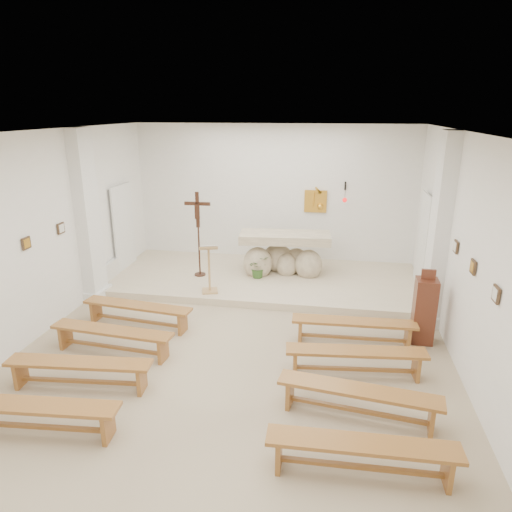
% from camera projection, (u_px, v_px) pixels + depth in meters
% --- Properties ---
extents(ground, '(7.00, 10.00, 0.00)m').
position_uv_depth(ground, '(231.00, 360.00, 7.29)').
color(ground, '#C4B18D').
rests_on(ground, ground).
extents(wall_left, '(0.02, 10.00, 3.50)m').
position_uv_depth(wall_left, '(17.00, 245.00, 7.32)').
color(wall_left, white).
rests_on(wall_left, ground).
extents(wall_right, '(0.02, 10.00, 3.50)m').
position_uv_depth(wall_right, '(479.00, 270.00, 6.19)').
color(wall_right, white).
rests_on(wall_right, ground).
extents(wall_back, '(7.00, 0.02, 3.50)m').
position_uv_depth(wall_back, '(274.00, 196.00, 11.43)').
color(wall_back, white).
rests_on(wall_back, ground).
extents(ceiling, '(7.00, 10.00, 0.02)m').
position_uv_depth(ceiling, '(226.00, 135.00, 6.22)').
color(ceiling, silver).
rests_on(ceiling, wall_back).
extents(sanctuary_platform, '(6.98, 3.00, 0.15)m').
position_uv_depth(sanctuary_platform, '(264.00, 279.00, 10.55)').
color(sanctuary_platform, beige).
rests_on(sanctuary_platform, ground).
extents(pilaster_left, '(0.26, 0.55, 3.50)m').
position_uv_depth(pilaster_left, '(88.00, 217.00, 9.17)').
color(pilaster_left, white).
rests_on(pilaster_left, ground).
extents(pilaster_right, '(0.26, 0.55, 3.50)m').
position_uv_depth(pilaster_right, '(439.00, 232.00, 8.08)').
color(pilaster_right, white).
rests_on(pilaster_right, ground).
extents(gold_wall_relief, '(0.55, 0.04, 0.55)m').
position_uv_depth(gold_wall_relief, '(316.00, 201.00, 11.26)').
color(gold_wall_relief, gold).
rests_on(gold_wall_relief, wall_back).
extents(sanctuary_lamp, '(0.11, 0.36, 0.44)m').
position_uv_depth(sanctuary_lamp, '(345.00, 198.00, 10.86)').
color(sanctuary_lamp, black).
rests_on(sanctuary_lamp, wall_back).
extents(station_frame_left_mid, '(0.03, 0.20, 0.20)m').
position_uv_depth(station_frame_left_mid, '(26.00, 243.00, 7.51)').
color(station_frame_left_mid, '#422E1D').
rests_on(station_frame_left_mid, wall_left).
extents(station_frame_left_rear, '(0.03, 0.20, 0.20)m').
position_uv_depth(station_frame_left_rear, '(61.00, 228.00, 8.45)').
color(station_frame_left_rear, '#422E1D').
rests_on(station_frame_left_rear, wall_left).
extents(station_frame_right_front, '(0.03, 0.20, 0.20)m').
position_uv_depth(station_frame_right_front, '(496.00, 294.00, 5.45)').
color(station_frame_right_front, '#422E1D').
rests_on(station_frame_right_front, wall_right).
extents(station_frame_right_mid, '(0.03, 0.20, 0.20)m').
position_uv_depth(station_frame_right_mid, '(473.00, 267.00, 6.39)').
color(station_frame_right_mid, '#422E1D').
rests_on(station_frame_right_mid, wall_right).
extents(station_frame_right_rear, '(0.03, 0.20, 0.20)m').
position_uv_depth(station_frame_right_rear, '(456.00, 247.00, 7.32)').
color(station_frame_right_rear, '#422E1D').
rests_on(station_frame_right_rear, wall_right).
extents(radiator_left, '(0.10, 0.85, 0.52)m').
position_uv_depth(radiator_left, '(109.00, 274.00, 10.30)').
color(radiator_left, silver).
rests_on(radiator_left, ground).
extents(radiator_right, '(0.10, 0.85, 0.52)m').
position_uv_depth(radiator_right, '(426.00, 294.00, 9.18)').
color(radiator_right, silver).
rests_on(radiator_right, ground).
extents(altar, '(2.12, 0.99, 1.06)m').
position_uv_depth(altar, '(283.00, 256.00, 10.59)').
color(altar, beige).
rests_on(altar, sanctuary_platform).
extents(lectern, '(0.45, 0.41, 1.07)m').
position_uv_depth(lectern, '(209.00, 268.00, 9.46)').
color(lectern, tan).
rests_on(lectern, sanctuary_platform).
extents(crucifix_stand, '(0.59, 0.26, 1.94)m').
position_uv_depth(crucifix_stand, '(198.00, 228.00, 10.24)').
color(crucifix_stand, '#392012').
rests_on(crucifix_stand, sanctuary_platform).
extents(potted_plant, '(0.61, 0.60, 0.52)m').
position_uv_depth(potted_plant, '(258.00, 267.00, 10.37)').
color(potted_plant, '#315A24').
rests_on(potted_plant, sanctuary_platform).
extents(donation_pedestal, '(0.36, 0.36, 1.32)m').
position_uv_depth(donation_pedestal, '(424.00, 310.00, 7.71)').
color(donation_pedestal, '#532917').
rests_on(donation_pedestal, ground).
extents(bench_left_front, '(2.10, 0.57, 0.44)m').
position_uv_depth(bench_left_front, '(138.00, 310.00, 8.33)').
color(bench_left_front, '#93582A').
rests_on(bench_left_front, ground).
extents(bench_right_front, '(2.09, 0.41, 0.44)m').
position_uv_depth(bench_right_front, '(354.00, 326.00, 7.70)').
color(bench_right_front, '#93582A').
rests_on(bench_right_front, ground).
extents(bench_left_second, '(2.10, 0.51, 0.44)m').
position_uv_depth(bench_left_second, '(112.00, 335.00, 7.40)').
color(bench_left_second, '#93582A').
rests_on(bench_left_second, ground).
extents(bench_right_second, '(2.10, 0.54, 0.44)m').
position_uv_depth(bench_right_second, '(356.00, 356.00, 6.77)').
color(bench_right_second, '#93582A').
rests_on(bench_right_second, ground).
extents(bench_left_third, '(2.10, 0.52, 0.44)m').
position_uv_depth(bench_left_third, '(79.00, 368.00, 6.46)').
color(bench_left_third, '#93582A').
rests_on(bench_left_third, ground).
extents(bench_right_third, '(2.10, 0.61, 0.44)m').
position_uv_depth(bench_right_third, '(358.00, 396.00, 5.83)').
color(bench_right_third, '#93582A').
rests_on(bench_right_third, ground).
extents(bench_left_fourth, '(2.09, 0.50, 0.44)m').
position_uv_depth(bench_left_fourth, '(36.00, 412.00, 5.53)').
color(bench_left_fourth, '#93582A').
rests_on(bench_left_fourth, ground).
extents(bench_right_fourth, '(2.08, 0.39, 0.44)m').
position_uv_depth(bench_right_fourth, '(362.00, 451.00, 4.90)').
color(bench_right_fourth, '#93582A').
rests_on(bench_right_fourth, ground).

